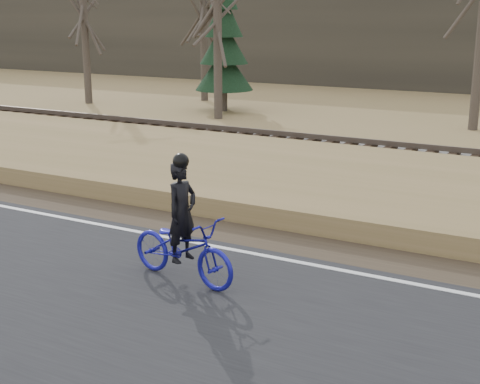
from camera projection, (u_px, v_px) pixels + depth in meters
The scene contains 12 objects.
ground at pixel (93, 230), 13.68m from camera, with size 120.00×120.00×0.00m, color olive.
edge_line at pixel (99, 224), 13.83m from camera, with size 120.00×0.12×0.01m, color silver.
shoulder at pixel (129, 214), 14.69m from camera, with size 120.00×1.60×0.04m, color #473A2B.
embankment at pixel (201, 177), 17.18m from camera, with size 120.00×5.00×0.44m, color olive.
ballast at pixel (267, 151), 20.40m from camera, with size 120.00×3.00×0.45m, color slate.
railroad at pixel (267, 141), 20.32m from camera, with size 120.00×2.40×0.29m.
treeline_backdrop at pixel (438, 36), 38.32m from camera, with size 120.00×4.00×6.00m, color #383328.
cyclist at pixel (183, 241), 10.81m from camera, with size 2.20×1.07×2.13m.
bare_tree_far_left at pixel (84, 14), 31.72m from camera, with size 0.36×0.36×8.50m, color #493F35.
bare_tree_left at pixel (204, 27), 32.90m from camera, with size 0.36×0.36×7.25m, color #493F35.
bare_tree_near_left at pixel (218, 42), 27.25m from camera, with size 0.36×0.36×6.32m, color #493F35.
conifer at pixel (224, 44), 29.45m from camera, with size 2.60×2.60×6.28m.
Camera 1 is at (8.89, -9.96, 4.31)m, focal length 50.00 mm.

